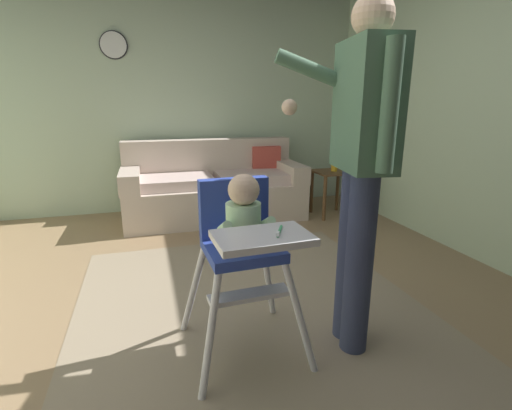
{
  "coord_description": "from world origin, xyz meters",
  "views": [
    {
      "loc": [
        -0.4,
        -1.97,
        1.27
      ],
      "look_at": [
        0.09,
        -0.3,
        0.79
      ],
      "focal_mm": 26.22,
      "sensor_mm": 36.0,
      "label": 1
    }
  ],
  "objects_px": {
    "couch": "(214,188)",
    "wall_clock": "(113,45)",
    "high_chair": "(243,233)",
    "side_table": "(332,183)",
    "sippy_cup": "(334,167)",
    "adult_standing": "(361,164)"
  },
  "relations": [
    {
      "from": "couch",
      "to": "wall_clock",
      "type": "xyz_separation_m",
      "value": [
        -0.96,
        0.48,
        1.54
      ]
    },
    {
      "from": "couch",
      "to": "high_chair",
      "type": "bearing_deg",
      "value": -6.8
    },
    {
      "from": "side_table",
      "to": "sippy_cup",
      "type": "distance_m",
      "value": 0.19
    },
    {
      "from": "side_table",
      "to": "sippy_cup",
      "type": "height_order",
      "value": "sippy_cup"
    },
    {
      "from": "couch",
      "to": "sippy_cup",
      "type": "bearing_deg",
      "value": 75.4
    },
    {
      "from": "couch",
      "to": "side_table",
      "type": "height_order",
      "value": "couch"
    },
    {
      "from": "couch",
      "to": "wall_clock",
      "type": "height_order",
      "value": "wall_clock"
    },
    {
      "from": "high_chair",
      "to": "sippy_cup",
      "type": "bearing_deg",
      "value": 140.11
    },
    {
      "from": "couch",
      "to": "wall_clock",
      "type": "relative_size",
      "value": 6.73
    },
    {
      "from": "couch",
      "to": "sippy_cup",
      "type": "height_order",
      "value": "couch"
    },
    {
      "from": "adult_standing",
      "to": "couch",
      "type": "bearing_deg",
      "value": -73.84
    },
    {
      "from": "wall_clock",
      "to": "high_chair",
      "type": "bearing_deg",
      "value": -77.07
    },
    {
      "from": "sippy_cup",
      "to": "side_table",
      "type": "bearing_deg",
      "value": 180.0
    },
    {
      "from": "side_table",
      "to": "high_chair",
      "type": "bearing_deg",
      "value": -127.24
    },
    {
      "from": "side_table",
      "to": "sippy_cup",
      "type": "relative_size",
      "value": 5.2
    },
    {
      "from": "couch",
      "to": "sippy_cup",
      "type": "distance_m",
      "value": 1.39
    },
    {
      "from": "adult_standing",
      "to": "wall_clock",
      "type": "height_order",
      "value": "wall_clock"
    },
    {
      "from": "adult_standing",
      "to": "side_table",
      "type": "xyz_separation_m",
      "value": [
        1.03,
        2.2,
        -0.61
      ]
    },
    {
      "from": "high_chair",
      "to": "sippy_cup",
      "type": "relative_size",
      "value": 9.6
    },
    {
      "from": "couch",
      "to": "adult_standing",
      "type": "xyz_separation_m",
      "value": [
        0.28,
        -2.55,
        0.66
      ]
    },
    {
      "from": "couch",
      "to": "high_chair",
      "type": "relative_size",
      "value": 2.06
    },
    {
      "from": "side_table",
      "to": "sippy_cup",
      "type": "xyz_separation_m",
      "value": [
        0.02,
        0.0,
        0.19
      ]
    }
  ]
}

